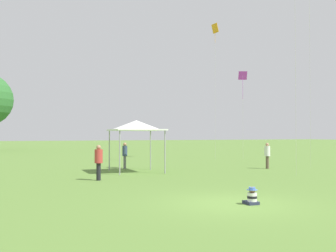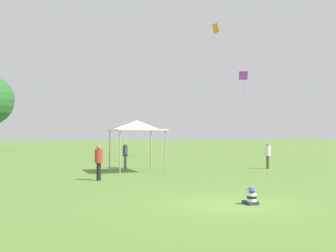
{
  "view_description": "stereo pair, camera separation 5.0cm",
  "coord_description": "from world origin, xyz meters",
  "px_view_note": "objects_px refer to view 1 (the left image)",
  "views": [
    {
      "loc": [
        -7.08,
        -10.64,
        2.2
      ],
      "look_at": [
        0.16,
        5.25,
        2.61
      ],
      "focal_mm": 42.0,
      "sensor_mm": 36.0,
      "label": 1
    },
    {
      "loc": [
        -7.03,
        -10.66,
        2.2
      ],
      "look_at": [
        0.16,
        5.25,
        2.61
      ],
      "focal_mm": 42.0,
      "sensor_mm": 36.0,
      "label": 2
    }
  ],
  "objects_px": {
    "canopy_tent": "(136,126)",
    "kite_0": "(243,79)",
    "seated_toddler": "(252,197)",
    "person_standing_3": "(267,153)",
    "person_standing_4": "(125,153)",
    "person_standing_0": "(99,159)",
    "kite_5": "(215,34)"
  },
  "relations": [
    {
      "from": "person_standing_4",
      "to": "kite_0",
      "type": "relative_size",
      "value": 0.21
    },
    {
      "from": "person_standing_3",
      "to": "kite_0",
      "type": "bearing_deg",
      "value": 178.25
    },
    {
      "from": "seated_toddler",
      "to": "kite_0",
      "type": "bearing_deg",
      "value": 60.15
    },
    {
      "from": "kite_0",
      "to": "kite_5",
      "type": "bearing_deg",
      "value": 35.52
    },
    {
      "from": "person_standing_0",
      "to": "person_standing_3",
      "type": "xyz_separation_m",
      "value": [
        11.78,
        1.96,
        -0.01
      ]
    },
    {
      "from": "person_standing_3",
      "to": "kite_5",
      "type": "bearing_deg",
      "value": -168.14
    },
    {
      "from": "person_standing_3",
      "to": "seated_toddler",
      "type": "bearing_deg",
      "value": -16.02
    },
    {
      "from": "canopy_tent",
      "to": "person_standing_3",
      "type": "bearing_deg",
      "value": -8.19
    },
    {
      "from": "person_standing_4",
      "to": "canopy_tent",
      "type": "xyz_separation_m",
      "value": [
        -0.12,
        -2.53,
        1.73
      ]
    },
    {
      "from": "person_standing_0",
      "to": "kite_5",
      "type": "distance_m",
      "value": 21.52
    },
    {
      "from": "canopy_tent",
      "to": "kite_5",
      "type": "bearing_deg",
      "value": 39.57
    },
    {
      "from": "canopy_tent",
      "to": "kite_0",
      "type": "relative_size",
      "value": 0.39
    },
    {
      "from": "person_standing_4",
      "to": "kite_5",
      "type": "relative_size",
      "value": 0.14
    },
    {
      "from": "seated_toddler",
      "to": "person_standing_0",
      "type": "height_order",
      "value": "person_standing_0"
    },
    {
      "from": "canopy_tent",
      "to": "kite_0",
      "type": "bearing_deg",
      "value": 30.63
    },
    {
      "from": "kite_5",
      "to": "seated_toddler",
      "type": "bearing_deg",
      "value": -167.79
    },
    {
      "from": "person_standing_3",
      "to": "person_standing_4",
      "type": "bearing_deg",
      "value": -89.17
    },
    {
      "from": "canopy_tent",
      "to": "seated_toddler",
      "type": "bearing_deg",
      "value": -91.71
    },
    {
      "from": "kite_5",
      "to": "person_standing_4",
      "type": "bearing_deg",
      "value": 161.95
    },
    {
      "from": "person_standing_0",
      "to": "kite_0",
      "type": "relative_size",
      "value": 0.21
    },
    {
      "from": "person_standing_0",
      "to": "kite_0",
      "type": "height_order",
      "value": "kite_0"
    },
    {
      "from": "canopy_tent",
      "to": "kite_0",
      "type": "height_order",
      "value": "kite_0"
    },
    {
      "from": "seated_toddler",
      "to": "person_standing_0",
      "type": "bearing_deg",
      "value": 112.69
    },
    {
      "from": "person_standing_0",
      "to": "seated_toddler",
      "type": "bearing_deg",
      "value": 56.27
    },
    {
      "from": "person_standing_3",
      "to": "person_standing_4",
      "type": "xyz_separation_m",
      "value": [
        -8.55,
        3.78,
        0.03
      ]
    },
    {
      "from": "person_standing_0",
      "to": "kite_0",
      "type": "distance_m",
      "value": 20.64
    },
    {
      "from": "person_standing_0",
      "to": "person_standing_4",
      "type": "distance_m",
      "value": 6.59
    },
    {
      "from": "canopy_tent",
      "to": "kite_5",
      "type": "relative_size",
      "value": 0.25
    },
    {
      "from": "canopy_tent",
      "to": "kite_5",
      "type": "xyz_separation_m",
      "value": [
        11.03,
        9.12,
        8.81
      ]
    },
    {
      "from": "person_standing_0",
      "to": "person_standing_4",
      "type": "xyz_separation_m",
      "value": [
        3.22,
        5.74,
        0.01
      ]
    },
    {
      "from": "person_standing_0",
      "to": "kite_0",
      "type": "bearing_deg",
      "value": 162.48
    },
    {
      "from": "seated_toddler",
      "to": "kite_5",
      "type": "bearing_deg",
      "value": 66.2
    }
  ]
}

